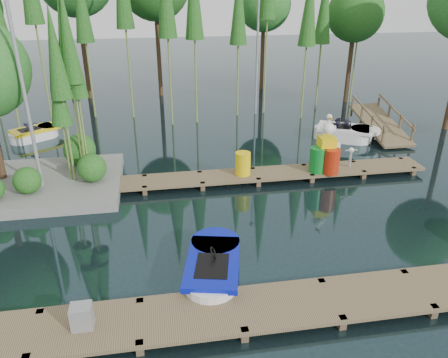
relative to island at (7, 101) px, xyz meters
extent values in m
plane|color=#1B2F33|center=(6.30, -3.29, -3.18)|extent=(90.00, 90.00, 0.00)
cube|color=brown|center=(6.30, -7.79, -2.93)|extent=(18.00, 1.50, 0.10)
cube|color=brown|center=(2.00, -7.16, -3.13)|extent=(0.16, 0.16, 0.50)
cube|color=brown|center=(4.15, -8.42, -3.13)|extent=(0.16, 0.16, 0.50)
cube|color=brown|center=(4.15, -7.16, -3.13)|extent=(0.16, 0.16, 0.50)
cube|color=brown|center=(6.30, -8.42, -3.13)|extent=(0.16, 0.16, 0.50)
cube|color=brown|center=(6.30, -7.16, -3.13)|extent=(0.16, 0.16, 0.50)
cube|color=brown|center=(8.45, -8.42, -3.13)|extent=(0.16, 0.16, 0.50)
cube|color=brown|center=(8.45, -7.16, -3.13)|extent=(0.16, 0.16, 0.50)
cube|color=brown|center=(10.60, -8.42, -3.13)|extent=(0.16, 0.16, 0.50)
cube|color=brown|center=(10.60, -7.16, -3.13)|extent=(0.16, 0.16, 0.50)
cube|color=brown|center=(7.30, -0.79, -2.93)|extent=(15.00, 1.20, 0.10)
cube|color=brown|center=(0.20, -1.27, -3.13)|extent=(0.16, 0.16, 0.50)
cube|color=brown|center=(0.20, -0.31, -3.13)|extent=(0.16, 0.16, 0.50)
cube|color=brown|center=(2.23, -1.27, -3.13)|extent=(0.16, 0.16, 0.50)
cube|color=brown|center=(2.23, -0.31, -3.13)|extent=(0.16, 0.16, 0.50)
cube|color=brown|center=(4.26, -1.27, -3.13)|extent=(0.16, 0.16, 0.50)
cube|color=brown|center=(4.26, -0.31, -3.13)|extent=(0.16, 0.16, 0.50)
cube|color=brown|center=(6.28, -1.27, -3.13)|extent=(0.16, 0.16, 0.50)
cube|color=brown|center=(6.28, -0.31, -3.13)|extent=(0.16, 0.16, 0.50)
cube|color=brown|center=(8.31, -1.27, -3.13)|extent=(0.16, 0.16, 0.50)
cube|color=brown|center=(8.31, -0.31, -3.13)|extent=(0.16, 0.16, 0.50)
cube|color=brown|center=(10.34, -1.27, -3.13)|extent=(0.16, 0.16, 0.50)
cube|color=brown|center=(10.34, -0.31, -3.13)|extent=(0.16, 0.16, 0.50)
cube|color=brown|center=(12.37, -1.27, -3.13)|extent=(0.16, 0.16, 0.50)
cube|color=brown|center=(12.37, -0.31, -3.13)|extent=(0.16, 0.16, 0.50)
cube|color=brown|center=(14.40, -1.27, -3.13)|extent=(0.16, 0.16, 0.50)
cube|color=brown|center=(14.40, -0.31, -3.13)|extent=(0.16, 0.16, 0.50)
cube|color=slate|center=(0.30, -0.29, -3.00)|extent=(6.20, 4.20, 0.42)
sphere|color=#27611E|center=(0.50, -1.29, -2.34)|extent=(0.90, 0.90, 0.90)
sphere|color=#27611E|center=(1.90, 0.91, -2.19)|extent=(1.20, 1.20, 1.20)
sphere|color=#27611E|center=(2.50, -0.69, -2.29)|extent=(1.00, 1.00, 1.00)
cylinder|color=olive|center=(2.04, 0.27, -0.22)|extent=(0.07, 0.07, 5.93)
cone|color=#27611E|center=(2.04, 0.27, 1.86)|extent=(0.70, 0.70, 2.97)
cylinder|color=olive|center=(1.73, 0.11, -0.35)|extent=(0.07, 0.07, 5.66)
cone|color=#27611E|center=(1.73, 0.11, 1.63)|extent=(0.70, 0.70, 2.83)
cylinder|color=olive|center=(2.23, 0.30, -0.57)|extent=(0.07, 0.07, 5.22)
cone|color=#27611E|center=(2.23, 0.30, 1.26)|extent=(0.70, 0.70, 2.61)
cylinder|color=olive|center=(1.85, -0.51, -0.42)|extent=(0.07, 0.07, 5.53)
cone|color=#27611E|center=(1.85, -0.51, 1.52)|extent=(0.70, 0.70, 2.76)
cylinder|color=olive|center=(1.71, -0.39, -1.18)|extent=(0.07, 0.07, 4.01)
cone|color=#27611E|center=(1.71, -0.39, 0.23)|extent=(0.70, 0.70, 2.01)
cylinder|color=olive|center=(2.17, 0.16, -0.13)|extent=(0.07, 0.07, 6.11)
cone|color=#27611E|center=(2.17, 0.16, 2.01)|extent=(0.70, 0.70, 3.05)
cylinder|color=#3E291A|center=(16.28, 9.35, -0.67)|extent=(0.26, 0.26, 5.02)
sphere|color=#27611E|center=(16.28, 9.35, 1.84)|extent=(3.16, 3.16, 3.16)
cylinder|color=#3E291A|center=(12.04, 13.41, -0.53)|extent=(0.26, 0.26, 5.31)
sphere|color=#2F742A|center=(12.04, 13.41, 2.12)|extent=(3.34, 3.34, 3.34)
cylinder|color=#3E291A|center=(5.30, 12.74, 0.05)|extent=(0.26, 0.26, 6.46)
cylinder|color=#3E291A|center=(0.88, 12.71, 0.24)|extent=(0.26, 0.26, 6.85)
cylinder|color=olive|center=(-1.86, 6.94, 0.55)|extent=(0.09, 0.09, 7.48)
cylinder|color=olive|center=(-0.41, 7.53, 1.65)|extent=(0.09, 0.09, 9.66)
cylinder|color=olive|center=(1.62, 8.54, 0.66)|extent=(0.09, 0.09, 7.69)
cylinder|color=olive|center=(3.67, 8.19, 1.31)|extent=(0.09, 0.09, 8.99)
cylinder|color=olive|center=(5.66, 6.58, 1.03)|extent=(0.09, 0.09, 8.44)
cylinder|color=olive|center=(6.95, 6.71, 0.93)|extent=(0.09, 0.09, 8.22)
cylinder|color=olive|center=(9.25, 7.58, 0.52)|extent=(0.09, 0.09, 7.41)
cone|color=#27611E|center=(9.25, 7.58, 2.59)|extent=(0.90, 0.90, 4.07)
cylinder|color=olive|center=(10.79, 7.80, 1.70)|extent=(0.09, 0.09, 9.77)
cylinder|color=olive|center=(12.54, 6.54, 0.52)|extent=(0.09, 0.09, 7.40)
cone|color=#27611E|center=(12.54, 6.54, 2.59)|extent=(0.90, 0.90, 4.07)
cylinder|color=olive|center=(13.93, 8.13, 0.39)|extent=(0.09, 0.09, 7.14)
cone|color=#27611E|center=(13.93, 8.13, 2.39)|extent=(0.90, 0.90, 3.93)
cylinder|color=olive|center=(16.47, 9.13, 1.12)|extent=(0.09, 0.09, 8.61)
cylinder|color=gray|center=(0.80, -0.79, 0.32)|extent=(0.12, 0.12, 7.00)
cylinder|color=gray|center=(10.30, 7.71, 0.32)|extent=(0.12, 0.12, 7.00)
cube|color=brown|center=(15.30, 3.21, -2.63)|extent=(1.50, 3.94, 0.95)
cube|color=brown|center=(14.60, 1.61, -2.59)|extent=(0.08, 0.08, 0.90)
cube|color=brown|center=(14.60, 2.71, -2.48)|extent=(0.08, 0.08, 0.90)
cube|color=brown|center=(14.60, 3.81, -2.37)|extent=(0.08, 0.08, 0.90)
cube|color=brown|center=(14.60, 4.91, -2.26)|extent=(0.08, 0.08, 0.90)
cube|color=brown|center=(14.60, 3.21, -2.03)|extent=(0.06, 3.54, 0.83)
cube|color=brown|center=(16.00, 1.61, -2.59)|extent=(0.08, 0.08, 0.90)
cube|color=brown|center=(16.00, 2.71, -2.48)|extent=(0.08, 0.08, 0.90)
cube|color=brown|center=(16.00, 3.81, -2.37)|extent=(0.08, 0.08, 0.90)
cube|color=brown|center=(16.00, 4.91, -2.26)|extent=(0.08, 0.08, 0.90)
cube|color=brown|center=(16.00, 3.21, -2.03)|extent=(0.06, 3.54, 0.83)
cube|color=white|center=(5.93, -6.35, -2.97)|extent=(1.51, 1.52, 0.58)
cylinder|color=white|center=(6.07, -5.73, -2.97)|extent=(1.51, 1.51, 0.58)
cylinder|color=white|center=(5.79, -6.97, -2.97)|extent=(1.51, 1.51, 0.58)
cube|color=#0612A5|center=(5.93, -6.35, -2.66)|extent=(1.74, 2.43, 0.15)
cylinder|color=#0612A5|center=(6.13, -5.45, -2.66)|extent=(1.54, 1.54, 0.15)
cube|color=black|center=(5.88, -6.56, -2.61)|extent=(0.99, 1.19, 0.06)
torus|color=black|center=(5.96, -6.20, -2.45)|extent=(0.22, 0.32, 0.28)
cube|color=white|center=(-0.82, 5.34, -3.00)|extent=(1.53, 1.52, 0.50)
cylinder|color=white|center=(-0.36, 5.65, -3.00)|extent=(1.52, 1.52, 0.50)
cylinder|color=white|center=(-1.29, 5.04, -3.00)|extent=(1.52, 1.52, 0.50)
cube|color=yellow|center=(-0.82, 5.34, -2.73)|extent=(2.21, 1.98, 0.13)
cylinder|color=yellow|center=(-0.15, 5.79, -2.73)|extent=(1.55, 1.55, 0.13)
cube|color=black|center=(-0.98, 5.24, -2.69)|extent=(1.13, 1.07, 0.05)
torus|color=black|center=(-0.71, 5.42, -2.54)|extent=(0.29, 0.25, 0.24)
imported|color=#1E1E2D|center=(-1.02, 5.22, -2.46)|extent=(0.49, 0.47, 0.89)
cube|color=white|center=(13.35, 2.96, -2.96)|extent=(1.79, 1.78, 0.60)
cylinder|color=white|center=(13.94, 2.65, -2.96)|extent=(1.78, 1.78, 0.60)
cylinder|color=white|center=(12.76, 3.27, -2.96)|extent=(1.78, 1.78, 0.60)
cube|color=white|center=(13.35, 2.96, -2.63)|extent=(2.66, 2.25, 0.15)
cylinder|color=white|center=(14.21, 2.51, -2.63)|extent=(1.81, 1.81, 0.15)
cube|color=black|center=(13.15, 3.06, -2.59)|extent=(1.34, 1.23, 0.07)
torus|color=black|center=(13.49, 2.88, -2.42)|extent=(0.34, 0.29, 0.29)
imported|color=#1E1E2D|center=(13.11, 3.09, -2.36)|extent=(0.54, 0.49, 0.99)
imported|color=#1E1E2D|center=(13.62, 3.24, -2.43)|extent=(0.42, 0.38, 0.75)
cube|color=gray|center=(3.00, -7.79, -2.62)|extent=(0.44, 0.37, 0.54)
cylinder|color=yellow|center=(7.83, -0.79, -2.46)|extent=(0.56, 0.56, 0.85)
cylinder|color=#0D7522|center=(10.62, -0.99, -2.41)|extent=(0.63, 0.63, 0.94)
cylinder|color=silver|center=(11.24, -0.68, -2.41)|extent=(0.63, 0.63, 0.94)
cylinder|color=#A9220C|center=(11.03, -1.20, -2.41)|extent=(0.63, 0.63, 0.94)
cube|color=yellow|center=(10.93, -0.89, -1.76)|extent=(0.57, 0.57, 0.37)
sphere|color=white|center=(10.93, -0.89, -1.26)|extent=(0.46, 0.46, 0.46)
cylinder|color=white|center=(10.93, -0.89, -1.00)|extent=(0.10, 0.10, 0.31)
sphere|color=white|center=(10.93, -0.89, -0.83)|extent=(0.21, 0.21, 0.21)
cone|color=orange|center=(10.93, -1.10, -0.85)|extent=(0.10, 0.31, 0.10)
cube|color=white|center=(10.93, -0.89, -1.26)|extent=(0.57, 0.06, 0.19)
cylinder|color=gray|center=(11.99, -0.79, -2.59)|extent=(0.10, 0.10, 0.59)
sphere|color=white|center=(11.99, -0.79, -2.20)|extent=(0.20, 0.20, 0.20)
cube|color=gray|center=(11.99, -0.79, -2.20)|extent=(0.49, 0.04, 0.04)
cone|color=orange|center=(11.99, -0.91, -2.20)|extent=(0.04, 0.10, 0.04)
camera|label=1|loc=(4.75, -15.11, 3.75)|focal=35.00mm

